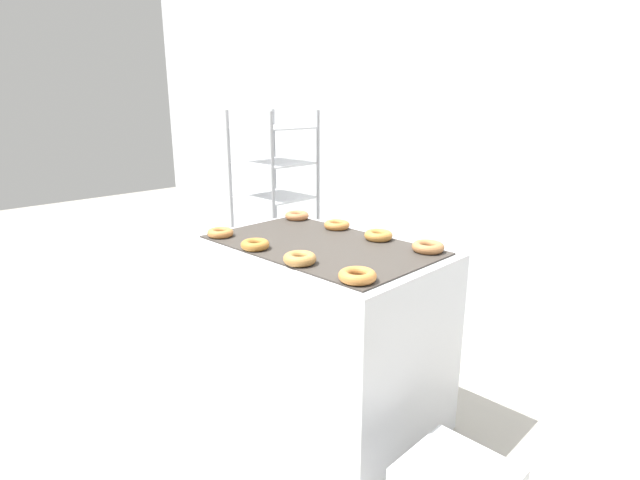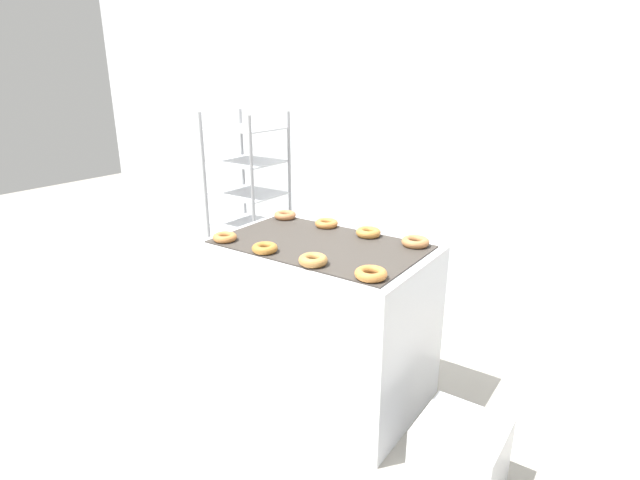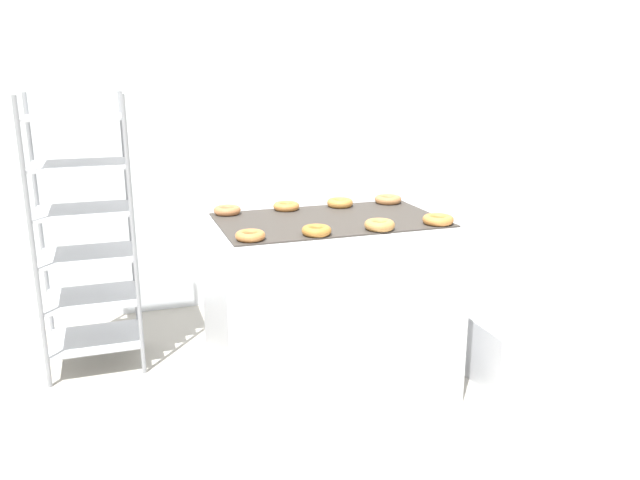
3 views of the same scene
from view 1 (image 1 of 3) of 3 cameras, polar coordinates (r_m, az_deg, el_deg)
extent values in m
plane|color=#9E998E|center=(2.55, -10.98, -24.24)|extent=(14.00, 14.00, 0.00)
cube|color=silver|center=(3.59, 17.33, 11.42)|extent=(8.00, 0.05, 2.80)
cube|color=silver|center=(2.64, 0.00, -10.42)|extent=(1.21, 0.76, 0.93)
cube|color=#38332D|center=(2.46, 0.00, -0.54)|extent=(1.11, 0.67, 0.01)
cube|color=#262628|center=(2.13, -0.10, -11.58)|extent=(0.12, 0.07, 0.10)
cylinder|color=gray|center=(3.89, -10.03, 2.88)|extent=(0.02, 0.02, 1.56)
cylinder|color=gray|center=(3.50, -5.26, 1.63)|extent=(0.02, 0.02, 1.56)
cylinder|color=gray|center=(4.15, -5.12, 3.87)|extent=(0.02, 0.02, 1.56)
cylinder|color=gray|center=(3.79, -0.21, 2.79)|extent=(0.02, 0.02, 1.56)
cube|color=#B7BABF|center=(4.01, -4.96, -5.85)|extent=(0.50, 0.44, 0.01)
cube|color=#B7BABF|center=(3.92, -5.05, -2.39)|extent=(0.50, 0.44, 0.01)
cube|color=#B7BABF|center=(3.85, -5.14, 1.22)|extent=(0.50, 0.44, 0.01)
cube|color=#B7BABF|center=(3.79, -5.24, 4.95)|extent=(0.50, 0.44, 0.01)
cube|color=#B7BABF|center=(3.76, -5.34, 8.78)|extent=(0.50, 0.44, 0.01)
cube|color=#B7BABF|center=(3.73, -5.44, 12.67)|extent=(0.50, 0.44, 0.01)
torus|color=#B67239|center=(2.64, -11.31, 0.82)|extent=(0.13, 0.13, 0.04)
torus|color=#AB6F2C|center=(2.40, -7.43, -0.53)|extent=(0.14, 0.14, 0.04)
torus|color=#AE7B3F|center=(2.17, -2.32, -2.13)|extent=(0.15, 0.15, 0.05)
torus|color=#BD7737|center=(1.97, 4.30, -4.09)|extent=(0.15, 0.15, 0.04)
torus|color=#AD6B3F|center=(2.97, -2.66, 2.79)|extent=(0.14, 0.14, 0.04)
torus|color=#BB7537|center=(2.75, 1.94, 1.73)|extent=(0.14, 0.14, 0.04)
torus|color=#B67A36|center=(2.55, 6.69, 0.53)|extent=(0.14, 0.14, 0.04)
torus|color=#AC7141|center=(2.39, 12.23, -0.78)|extent=(0.15, 0.15, 0.04)
camera|label=2|loc=(0.54, -119.58, 16.39)|focal=28.00mm
camera|label=3|loc=(2.95, -70.43, 6.12)|focal=35.00mm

